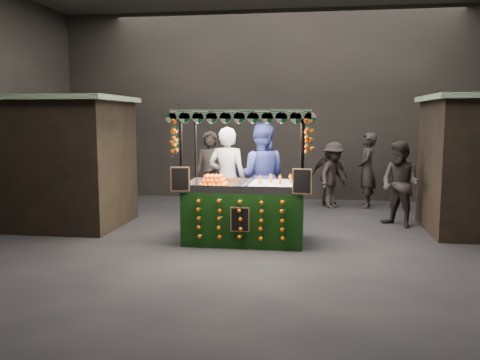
# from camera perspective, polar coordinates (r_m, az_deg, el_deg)

# --- Properties ---
(ground) EXTENTS (12.00, 12.00, 0.00)m
(ground) POSITION_cam_1_polar(r_m,az_deg,el_deg) (8.69, 2.84, -7.35)
(ground) COLOR black
(ground) RESTS_ON ground
(market_hall) EXTENTS (12.10, 10.10, 5.05)m
(market_hall) POSITION_cam_1_polar(r_m,az_deg,el_deg) (8.51, 2.99, 15.30)
(market_hall) COLOR black
(market_hall) RESTS_ON ground
(neighbour_stall_left) EXTENTS (3.00, 2.20, 2.60)m
(neighbour_stall_left) POSITION_cam_1_polar(r_m,az_deg,el_deg) (10.75, -20.63, 2.06)
(neighbour_stall_left) COLOR black
(neighbour_stall_left) RESTS_ON ground
(juice_stall) EXTENTS (2.38, 1.40, 2.31)m
(juice_stall) POSITION_cam_1_polar(r_m,az_deg,el_deg) (8.71, 0.58, -2.50)
(juice_stall) COLOR black
(juice_stall) RESTS_ON ground
(vendor_grey) EXTENTS (0.75, 0.51, 2.01)m
(vendor_grey) POSITION_cam_1_polar(r_m,az_deg,el_deg) (9.57, -1.49, 0.11)
(vendor_grey) COLOR gray
(vendor_grey) RESTS_ON ground
(vendor_blue) EXTENTS (1.02, 0.80, 2.08)m
(vendor_blue) POSITION_cam_1_polar(r_m,az_deg,el_deg) (9.71, 2.38, 0.43)
(vendor_blue) COLOR navy
(vendor_blue) RESTS_ON ground
(shopper_0) EXTENTS (0.75, 0.55, 1.90)m
(shopper_0) POSITION_cam_1_polar(r_m,az_deg,el_deg) (10.62, -3.43, 0.50)
(shopper_0) COLOR #282220
(shopper_0) RESTS_ON ground
(shopper_1) EXTENTS (1.05, 1.05, 1.72)m
(shopper_1) POSITION_cam_1_polar(r_m,az_deg,el_deg) (10.42, 17.88, -0.47)
(shopper_1) COLOR #2A2422
(shopper_1) RESTS_ON ground
(shopper_2) EXTENTS (0.98, 0.69, 1.54)m
(shopper_2) POSITION_cam_1_polar(r_m,az_deg,el_deg) (12.49, 10.19, 0.55)
(shopper_2) COLOR #2C2523
(shopper_2) RESTS_ON ground
(shopper_3) EXTENTS (1.04, 1.19, 1.60)m
(shopper_3) POSITION_cam_1_polar(r_m,az_deg,el_deg) (12.27, 10.66, 0.57)
(shopper_3) COLOR black
(shopper_3) RESTS_ON ground
(shopper_4) EXTENTS (1.07, 0.91, 1.85)m
(shopper_4) POSITION_cam_1_polar(r_m,az_deg,el_deg) (13.61, -14.66, 1.63)
(shopper_4) COLOR black
(shopper_4) RESTS_ON ground
(shopper_5) EXTENTS (1.13, 1.49, 1.57)m
(shopper_5) POSITION_cam_1_polar(r_m,az_deg,el_deg) (12.52, 25.45, 0.06)
(shopper_5) COLOR #2B2423
(shopper_5) RESTS_ON ground
(shopper_6) EXTENTS (0.53, 0.72, 1.82)m
(shopper_6) POSITION_cam_1_polar(r_m,az_deg,el_deg) (12.44, 14.36, 1.08)
(shopper_6) COLOR black
(shopper_6) RESTS_ON ground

